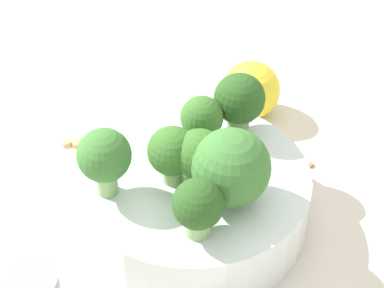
{
  "coord_description": "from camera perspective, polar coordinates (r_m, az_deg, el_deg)",
  "views": [
    {
      "loc": [
        -0.34,
        0.16,
        0.4
      ],
      "look_at": [
        0.0,
        0.0,
        0.08
      ],
      "focal_mm": 60.0,
      "sensor_mm": 36.0,
      "label": 1
    }
  ],
  "objects": [
    {
      "name": "broccoli_floret_4",
      "position": [
        0.49,
        0.35,
        -1.13
      ],
      "size": [
        0.04,
        0.04,
        0.05
      ],
      "color": "#8EB770",
      "rests_on": "bowl"
    },
    {
      "name": "ground_plane",
      "position": [
        0.55,
        -0.0,
        -6.62
      ],
      "size": [
        3.0,
        3.0,
        0.0
      ],
      "primitive_type": "plane",
      "color": "beige"
    },
    {
      "name": "lemon_wedge",
      "position": [
        0.65,
        5.27,
        4.8
      ],
      "size": [
        0.06,
        0.06,
        0.06
      ],
      "primitive_type": "sphere",
      "color": "yellow",
      "rests_on": "ground_plane"
    },
    {
      "name": "bowl",
      "position": [
        0.54,
        -0.0,
        -4.72
      ],
      "size": [
        0.19,
        0.19,
        0.05
      ],
      "primitive_type": "cylinder",
      "color": "silver",
      "rests_on": "ground_plane"
    },
    {
      "name": "broccoli_floret_0",
      "position": [
        0.47,
        3.49,
        -2.14
      ],
      "size": [
        0.06,
        0.06,
        0.06
      ],
      "color": "#84AD66",
      "rests_on": "bowl"
    },
    {
      "name": "almond_crumb_1",
      "position": [
        0.63,
        -10.22,
        0.23
      ],
      "size": [
        0.01,
        0.01,
        0.01
      ],
      "primitive_type": "cube",
      "rotation": [
        0.0,
        0.0,
        2.62
      ],
      "color": "tan",
      "rests_on": "ground_plane"
    },
    {
      "name": "broccoli_floret_6",
      "position": [
        0.48,
        -7.8,
        -1.2
      ],
      "size": [
        0.04,
        0.04,
        0.06
      ],
      "color": "#8EB770",
      "rests_on": "bowl"
    },
    {
      "name": "broccoli_floret_5",
      "position": [
        0.54,
        4.23,
        3.88
      ],
      "size": [
        0.04,
        0.04,
        0.06
      ],
      "color": "#7A9E5B",
      "rests_on": "bowl"
    },
    {
      "name": "almond_crumb_2",
      "position": [
        0.61,
        10.53,
        -1.77
      ],
      "size": [
        0.01,
        0.01,
        0.01
      ],
      "primitive_type": "cube",
      "rotation": [
        0.0,
        0.0,
        4.94
      ],
      "color": "olive",
      "rests_on": "ground_plane"
    },
    {
      "name": "broccoli_floret_3",
      "position": [
        0.45,
        0.55,
        -5.56
      ],
      "size": [
        0.04,
        0.04,
        0.05
      ],
      "color": "#8EB770",
      "rests_on": "bowl"
    },
    {
      "name": "broccoli_floret_1",
      "position": [
        0.53,
        0.88,
        2.27
      ],
      "size": [
        0.04,
        0.04,
        0.05
      ],
      "color": "#7A9E5B",
      "rests_on": "bowl"
    },
    {
      "name": "almond_crumb_3",
      "position": [
        0.63,
        -11.1,
        0.2
      ],
      "size": [
        0.01,
        0.01,
        0.01
      ],
      "primitive_type": "cube",
      "rotation": [
        0.0,
        0.0,
        1.72
      ],
      "color": "tan",
      "rests_on": "ground_plane"
    },
    {
      "name": "broccoli_floret_2",
      "position": [
        0.5,
        -1.96,
        -0.48
      ],
      "size": [
        0.04,
        0.04,
        0.05
      ],
      "color": "#8EB770",
      "rests_on": "bowl"
    }
  ]
}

